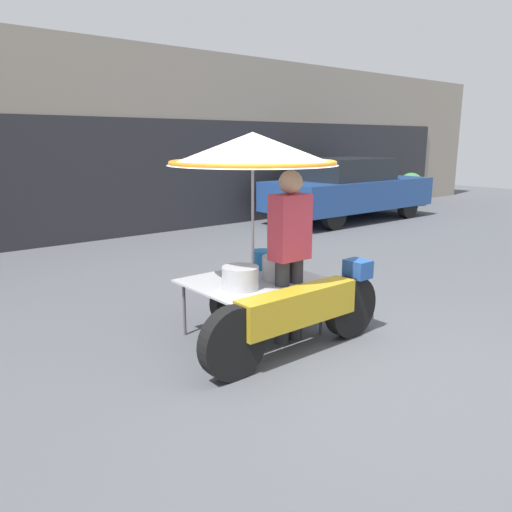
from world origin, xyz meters
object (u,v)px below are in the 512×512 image
(vendor_person, at_px, (290,247))
(potted_plant, at_px, (411,186))
(vendor_motorcycle_cart, at_px, (260,192))
(parked_car, at_px, (348,189))

(vendor_person, height_order, potted_plant, vendor_person)
(vendor_motorcycle_cart, relative_size, parked_car, 0.47)
(vendor_motorcycle_cart, distance_m, potted_plant, 11.54)
(vendor_motorcycle_cart, distance_m, vendor_person, 0.60)
(potted_plant, bearing_deg, vendor_motorcycle_cart, -153.11)
(vendor_person, relative_size, parked_car, 0.37)
(parked_car, distance_m, potted_plant, 3.73)
(vendor_motorcycle_cart, distance_m, parked_car, 8.04)
(vendor_motorcycle_cart, height_order, vendor_person, vendor_motorcycle_cart)
(vendor_motorcycle_cart, relative_size, potted_plant, 2.10)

